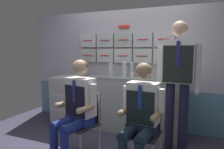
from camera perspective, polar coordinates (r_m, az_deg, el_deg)
name	(u,v)px	position (r m, az deg, el deg)	size (l,w,h in m)	color
galley_bulkhead	(128,69)	(3.83, 4.58, 1.59)	(4.20, 0.14, 2.15)	#B9B2C1
galley_counter	(135,104)	(3.61, 6.57, -8.30)	(1.70, 0.53, 0.95)	#999F9D
service_trolley	(68,98)	(4.07, -12.08, -6.40)	(0.40, 0.65, 0.92)	black
folding_chair_left	(85,117)	(2.83, -7.53, -11.66)	(0.48, 0.48, 0.85)	#A8AAAF
crew_member_left	(76,105)	(2.67, -9.97, -8.43)	(0.53, 0.69, 1.30)	black
folding_chair_right	(145,124)	(2.59, 9.11, -13.50)	(0.43, 0.44, 0.85)	#A8AAAF
crew_member_right	(140,113)	(2.39, 7.96, -10.62)	(0.50, 0.64, 1.28)	black
crew_member_standing	(178,74)	(2.86, 17.94, 0.01)	(0.56, 0.27, 1.80)	black
water_bottle_tall	(132,69)	(3.70, 5.57, 1.63)	(0.06, 0.06, 0.27)	silver
water_bottle_clear	(111,69)	(3.60, -0.40, 1.42)	(0.08, 0.08, 0.26)	silver
water_bottle_blue_cap	(149,71)	(3.39, 10.22, 0.88)	(0.06, 0.06, 0.25)	#4F9852
sparkling_bottle_green	(124,69)	(3.56, 3.45, 1.60)	(0.07, 0.07, 0.29)	silver
paper_cup_blue	(142,75)	(3.55, 8.40, -0.22)	(0.07, 0.07, 0.06)	white
paper_cup_tan	(132,74)	(3.57, 5.64, 0.04)	(0.07, 0.07, 0.08)	white
espresso_cup_small	(175,75)	(3.55, 17.21, -0.23)	(0.06, 0.06, 0.08)	tan
snack_banana	(170,78)	(3.40, 15.80, -0.91)	(0.17, 0.10, 0.04)	yellow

